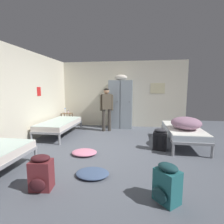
% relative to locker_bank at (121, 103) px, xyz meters
% --- Properties ---
extents(ground_plane, '(9.45, 9.45, 0.00)m').
position_rel_locker_bank_xyz_m(ground_plane, '(0.01, -2.67, -0.97)').
color(ground_plane, '#565B66').
extents(room_backdrop, '(5.00, 5.97, 2.62)m').
position_rel_locker_bank_xyz_m(room_backdrop, '(-1.32, -1.30, 0.34)').
color(room_backdrop, beige).
rests_on(room_backdrop, ground_plane).
extents(locker_bank, '(0.90, 0.55, 2.07)m').
position_rel_locker_bank_xyz_m(locker_bank, '(0.00, 0.00, 0.00)').
color(locker_bank, '#8C99A3').
rests_on(locker_bank, ground_plane).
extents(shelf_unit, '(0.38, 0.30, 0.57)m').
position_rel_locker_bank_xyz_m(shelf_unit, '(-2.13, -0.24, -0.62)').
color(shelf_unit, brown).
rests_on(shelf_unit, ground_plane).
extents(bed_right, '(0.90, 1.90, 0.49)m').
position_rel_locker_bank_xyz_m(bed_right, '(1.91, -1.79, -0.59)').
color(bed_right, gray).
rests_on(bed_right, ground_plane).
extents(bed_left_rear, '(0.90, 1.90, 0.49)m').
position_rel_locker_bank_xyz_m(bed_left_rear, '(-1.88, -1.43, -0.59)').
color(bed_left_rear, gray).
rests_on(bed_left_rear, ground_plane).
extents(bedding_heap, '(0.75, 0.79, 0.32)m').
position_rel_locker_bank_xyz_m(bedding_heap, '(1.92, -2.02, -0.32)').
color(bedding_heap, gray).
rests_on(bedding_heap, bed_right).
extents(person_traveler, '(0.46, 0.30, 1.55)m').
position_rel_locker_bank_xyz_m(person_traveler, '(-0.45, -0.62, -0.03)').
color(person_traveler, '#3D3833').
rests_on(person_traveler, ground_plane).
extents(water_bottle, '(0.06, 0.06, 0.20)m').
position_rel_locker_bank_xyz_m(water_bottle, '(-2.21, -0.22, -0.31)').
color(water_bottle, white).
rests_on(water_bottle, shelf_unit).
extents(lotion_bottle, '(0.05, 0.05, 0.13)m').
position_rel_locker_bank_xyz_m(lotion_bottle, '(-2.06, -0.28, -0.34)').
color(lotion_bottle, beige).
rests_on(lotion_bottle, shelf_unit).
extents(backpack_teal, '(0.42, 0.41, 0.55)m').
position_rel_locker_bank_xyz_m(backpack_teal, '(1.07, -4.41, -0.71)').
color(backpack_teal, '#23666B').
rests_on(backpack_teal, ground_plane).
extents(backpack_maroon, '(0.35, 0.36, 0.55)m').
position_rel_locker_bank_xyz_m(backpack_maroon, '(-0.78, -4.39, -0.71)').
color(backpack_maroon, maroon).
rests_on(backpack_maroon, ground_plane).
extents(backpack_black, '(0.37, 0.38, 0.55)m').
position_rel_locker_bank_xyz_m(backpack_black, '(1.24, -2.32, -0.71)').
color(backpack_black, black).
rests_on(backpack_black, ground_plane).
extents(clothes_pile_pink, '(0.60, 0.48, 0.11)m').
position_rel_locker_bank_xyz_m(clothes_pile_pink, '(-0.56, -2.94, -0.92)').
color(clothes_pile_pink, pink).
rests_on(clothes_pile_pink, ground_plane).
extents(clothes_pile_denim, '(0.60, 0.48, 0.09)m').
position_rel_locker_bank_xyz_m(clothes_pile_denim, '(-0.11, -3.87, -0.93)').
color(clothes_pile_denim, '#42567A').
rests_on(clothes_pile_denim, ground_plane).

